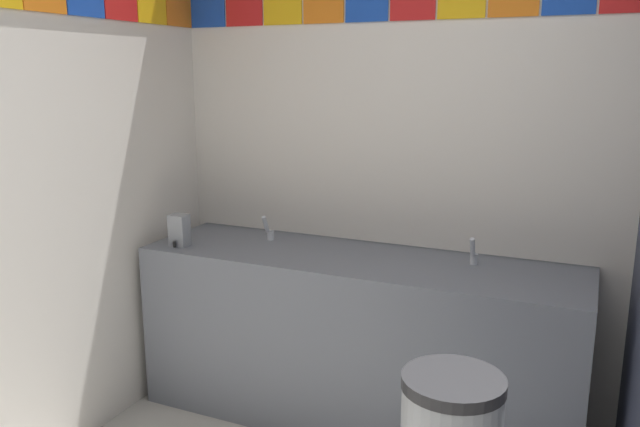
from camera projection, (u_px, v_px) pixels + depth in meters
wall_back at (533, 128)px, 2.85m from camera, size 3.62×0.09×2.86m
vanity_counter at (356, 338)px, 3.05m from camera, size 2.09×0.60×0.83m
faucet_left at (269, 231)px, 3.24m from camera, size 0.04×0.10×0.14m
faucet_right at (473, 254)px, 2.82m from camera, size 0.04×0.10×0.14m
soap_dispenser at (179, 230)px, 3.14m from camera, size 0.09×0.09×0.16m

